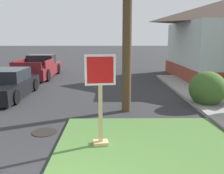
{
  "coord_description": "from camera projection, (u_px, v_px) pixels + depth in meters",
  "views": [
    {
      "loc": [
        0.89,
        -3.22,
        2.65
      ],
      "look_at": [
        0.98,
        3.68,
        1.25
      ],
      "focal_mm": 38.98,
      "sensor_mm": 36.0,
      "label": 1
    }
  ],
  "objects": [
    {
      "name": "stop_sign",
      "position": [
        100.0,
        102.0,
        5.76
      ],
      "size": [
        0.71,
        0.32,
        2.21
      ],
      "color": "tan",
      "rests_on": "grass_corner_patch"
    },
    {
      "name": "shrub_by_curb",
      "position": [
        207.0,
        89.0,
        9.56
      ],
      "size": [
        1.42,
        1.42,
        1.37
      ],
      "primitive_type": "ellipsoid",
      "color": "#385A25",
      "rests_on": "ground"
    },
    {
      "name": "parked_sedan_black",
      "position": [
        7.0,
        85.0,
        11.05
      ],
      "size": [
        1.95,
        4.25,
        1.25
      ],
      "color": "black",
      "rests_on": "ground"
    },
    {
      "name": "grass_corner_patch",
      "position": [
        154.0,
        162.0,
        5.21
      ],
      "size": [
        4.48,
        5.52,
        0.08
      ],
      "primitive_type": "cube",
      "color": "#477033",
      "rests_on": "ground"
    },
    {
      "name": "manhole_cover",
      "position": [
        44.0,
        132.0,
        6.93
      ],
      "size": [
        0.7,
        0.7,
        0.02
      ],
      "primitive_type": "cylinder",
      "color": "black",
      "rests_on": "ground"
    },
    {
      "name": "pickup_truck_maroon",
      "position": [
        39.0,
        68.0,
        16.62
      ],
      "size": [
        2.14,
        5.38,
        1.48
      ],
      "color": "maroon",
      "rests_on": "ground"
    }
  ]
}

